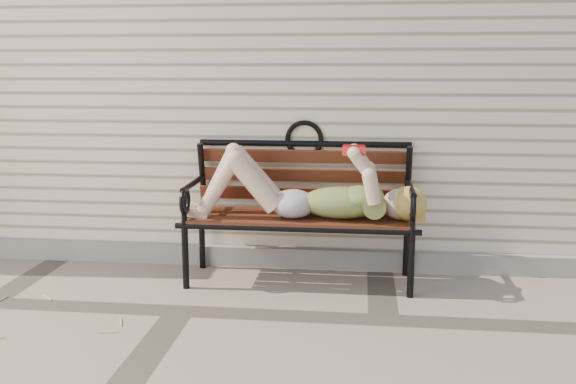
# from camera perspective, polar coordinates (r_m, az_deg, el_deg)

# --- Properties ---
(ground) EXTENTS (80.00, 80.00, 0.00)m
(ground) POSITION_cam_1_polar(r_m,az_deg,el_deg) (4.09, -9.56, -10.39)
(ground) COLOR gray
(ground) RESTS_ON ground
(house_wall) EXTENTS (8.00, 4.00, 3.00)m
(house_wall) POSITION_cam_1_polar(r_m,az_deg,el_deg) (6.74, -2.80, 11.18)
(house_wall) COLOR beige
(house_wall) RESTS_ON ground
(foundation_strip) EXTENTS (8.00, 0.10, 0.15)m
(foundation_strip) POSITION_cam_1_polar(r_m,az_deg,el_deg) (4.95, -6.48, -5.55)
(foundation_strip) COLOR gray
(foundation_strip) RESTS_ON ground
(garden_bench) EXTENTS (1.71, 0.68, 1.11)m
(garden_bench) POSITION_cam_1_polar(r_m,az_deg,el_deg) (4.50, 1.16, -0.01)
(garden_bench) COLOR black
(garden_bench) RESTS_ON ground
(reading_woman) EXTENTS (1.61, 0.37, 0.51)m
(reading_woman) POSITION_cam_1_polar(r_m,az_deg,el_deg) (4.36, 1.18, 0.12)
(reading_woman) COLOR #093840
(reading_woman) RESTS_ON ground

